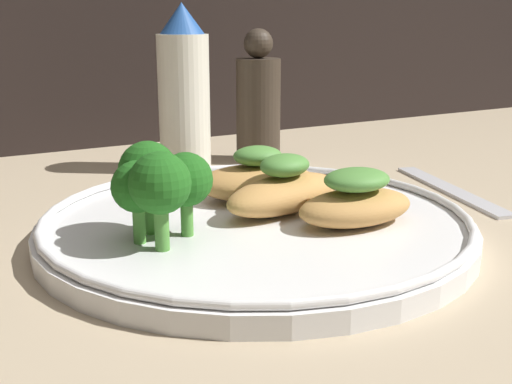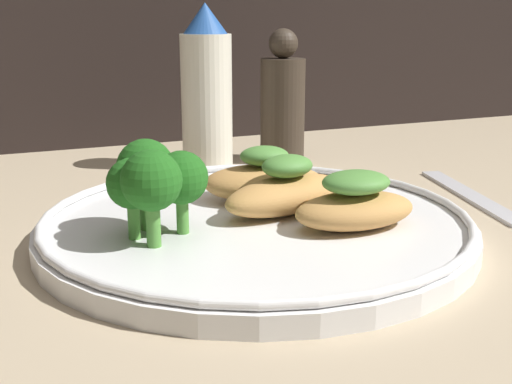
# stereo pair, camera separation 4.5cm
# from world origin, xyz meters

# --- Properties ---
(ground_plane) EXTENTS (1.80, 1.80, 0.01)m
(ground_plane) POSITION_xyz_m (0.00, 0.00, -0.01)
(ground_plane) COLOR tan
(plate) EXTENTS (0.31, 0.31, 0.02)m
(plate) POSITION_xyz_m (0.00, 0.00, 0.01)
(plate) COLOR white
(plate) RESTS_ON ground_plane
(grilled_meat_front) EXTENTS (0.09, 0.05, 0.04)m
(grilled_meat_front) POSITION_xyz_m (0.05, -0.04, 0.03)
(grilled_meat_front) COLOR tan
(grilled_meat_front) RESTS_ON plate
(grilled_meat_middle) EXTENTS (0.11, 0.07, 0.04)m
(grilled_meat_middle) POSITION_xyz_m (0.03, 0.01, 0.03)
(grilled_meat_middle) COLOR tan
(grilled_meat_middle) RESTS_ON plate
(grilled_meat_back) EXTENTS (0.11, 0.09, 0.04)m
(grilled_meat_back) POSITION_xyz_m (0.03, 0.04, 0.03)
(grilled_meat_back) COLOR tan
(grilled_meat_back) RESTS_ON plate
(broccoli_bunch) EXTENTS (0.07, 0.07, 0.06)m
(broccoli_bunch) POSITION_xyz_m (-0.08, -0.01, 0.05)
(broccoli_bunch) COLOR #4C8E38
(broccoli_bunch) RESTS_ON plate
(sauce_bottle) EXTENTS (0.05, 0.05, 0.17)m
(sauce_bottle) POSITION_xyz_m (0.04, 0.22, 0.08)
(sauce_bottle) COLOR silver
(sauce_bottle) RESTS_ON ground_plane
(pepper_grinder) EXTENTS (0.05, 0.05, 0.14)m
(pepper_grinder) POSITION_xyz_m (0.13, 0.22, 0.06)
(pepper_grinder) COLOR #382D23
(pepper_grinder) RESTS_ON ground_plane
(fork) EXTENTS (0.06, 0.17, 0.01)m
(fork) POSITION_xyz_m (0.22, 0.02, 0.00)
(fork) COLOR silver
(fork) RESTS_ON ground_plane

